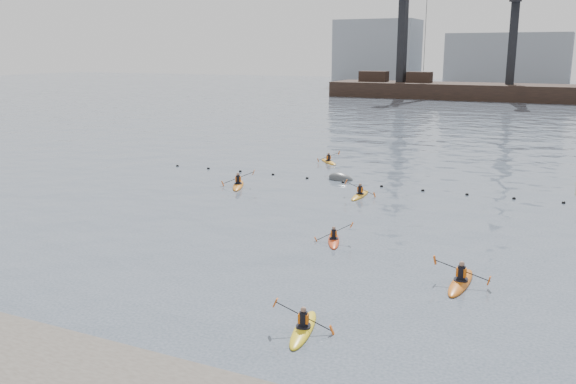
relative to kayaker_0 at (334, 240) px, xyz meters
The scene contains 11 objects.
ground 9.16m from the kayaker_0, 106.63° to the right, with size 400.00×400.00×0.00m, color #323E49.
float_line 14.10m from the kayaker_0, 102.79° to the left, with size 33.24×0.73×0.24m.
barge_pier 101.27m from the kayaker_0, 91.61° to the left, with size 72.00×19.30×29.50m.
skyline 141.79m from the kayaker_0, 90.16° to the left, with size 141.00×28.00×22.00m.
kayaker_0 is the anchor object (origin of this frame).
kayaker_1 10.42m from the kayaker_0, 74.31° to the right, with size 2.19×3.24×1.23m.
kayaker_2 14.43m from the kayaker_0, 140.09° to the left, with size 2.28×3.50×1.33m.
kayaker_3 10.31m from the kayaker_0, 101.63° to the left, with size 2.18×3.18×1.18m.
kayaker_4 7.65m from the kayaker_0, 24.33° to the right, with size 2.41×3.57×1.20m.
kayaker_5 22.81m from the kayaker_0, 112.65° to the left, with size 2.55×2.66×1.09m.
mooring_buoy 15.51m from the kayaker_0, 109.39° to the left, with size 1.98×1.17×0.99m, color #3E4143.
Camera 1 is at (13.48, -19.19, 9.55)m, focal length 38.00 mm.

